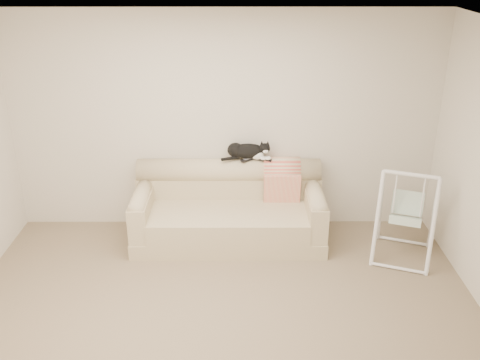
# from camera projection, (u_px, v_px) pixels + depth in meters

# --- Properties ---
(ground_plane) EXTENTS (5.00, 5.00, 0.00)m
(ground_plane) POSITION_uv_depth(u_px,v_px,m) (221.00, 324.00, 4.92)
(ground_plane) COLOR #756554
(ground_plane) RESTS_ON ground
(room_shell) EXTENTS (5.04, 4.04, 2.60)m
(room_shell) POSITION_uv_depth(u_px,v_px,m) (218.00, 172.00, 4.31)
(room_shell) COLOR beige
(room_shell) RESTS_ON ground
(sofa) EXTENTS (2.20, 0.93, 0.90)m
(sofa) POSITION_uv_depth(u_px,v_px,m) (229.00, 211.00, 6.26)
(sofa) COLOR beige
(sofa) RESTS_ON ground
(remote_a) EXTENTS (0.18, 0.15, 0.03)m
(remote_a) POSITION_uv_depth(u_px,v_px,m) (248.00, 159.00, 6.24)
(remote_a) COLOR black
(remote_a) RESTS_ON sofa
(remote_b) EXTENTS (0.18, 0.10, 0.02)m
(remote_b) POSITION_uv_depth(u_px,v_px,m) (265.00, 160.00, 6.23)
(remote_b) COLOR black
(remote_b) RESTS_ON sofa
(tuxedo_cat) EXTENTS (0.58, 0.23, 0.23)m
(tuxedo_cat) POSITION_uv_depth(u_px,v_px,m) (247.00, 151.00, 6.22)
(tuxedo_cat) COLOR black
(tuxedo_cat) RESTS_ON sofa
(throw_blanket) EXTENTS (0.43, 0.38, 0.58)m
(throw_blanket) POSITION_uv_depth(u_px,v_px,m) (282.00, 174.00, 6.32)
(throw_blanket) COLOR #E45747
(throw_blanket) RESTS_ON sofa
(baby_swing) EXTENTS (0.81, 0.83, 1.02)m
(baby_swing) POSITION_uv_depth(u_px,v_px,m) (406.00, 215.00, 5.82)
(baby_swing) COLOR white
(baby_swing) RESTS_ON ground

